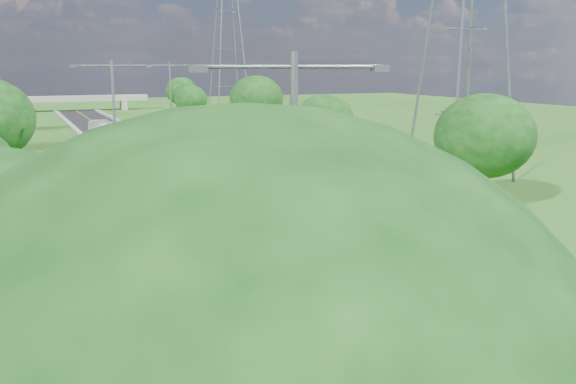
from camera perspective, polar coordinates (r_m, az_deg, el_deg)
name	(u,v)px	position (r m, az deg, el deg)	size (l,w,h in m)	color
ground	(155,162)	(66.17, -11.71, 2.62)	(260.00, 260.00, 0.00)	#265618
road	(144,154)	(71.99, -12.70, 3.28)	(8.00, 150.00, 0.06)	black
curb_left	(104,156)	(71.33, -16.06, 3.11)	(0.50, 150.00, 0.22)	gray
curb_right	(182,152)	(72.88, -9.42, 3.56)	(0.50, 150.00, 0.22)	gray
speed_limit_sign	(289,177)	(46.64, 0.13, 1.30)	(0.55, 0.09, 2.40)	slate
overpass	(76,99)	(144.90, -18.36, 7.81)	(30.00, 3.00, 3.20)	gray
streetlight_near_left	(294,199)	(18.03, 0.52, -0.62)	(5.90, 0.25, 10.00)	slate
streetlight_mid_left	(114,116)	(49.78, -15.19, 6.58)	(5.90, 0.25, 10.00)	slate
streetlight_far_right	(171,94)	(84.41, -10.40, 8.54)	(5.90, 0.25, 10.00)	slate
power_tower_near	(467,11)	(56.59, 15.64, 15.25)	(9.00, 6.40, 28.00)	slate
power_tower_far	(228,41)	(125.47, -5.37, 13.18)	(9.00, 6.40, 28.00)	slate
tree_rb	(484,136)	(45.13, 17.06, 4.77)	(6.72, 6.72, 7.82)	black
tree_rc	(324,120)	(63.02, 3.23, 6.38)	(5.88, 5.88, 6.84)	black
tree_rd	(256,99)	(85.73, -2.83, 8.29)	(7.14, 7.14, 8.30)	black
tree_re	(191,100)	(107.88, -8.63, 8.12)	(5.46, 5.46, 6.35)	black
tree_rf	(182,91)	(128.07, -9.44, 8.85)	(6.30, 6.30, 7.33)	black
bus_outbound	(189,154)	(59.17, -8.75, 3.33)	(2.66, 11.37, 3.17)	silver
bus_inbound	(106,134)	(80.10, -15.84, 5.00)	(2.47, 10.57, 2.94)	white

